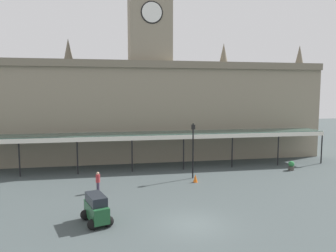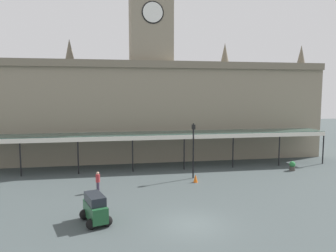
{
  "view_description": "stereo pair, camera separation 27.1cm",
  "coord_description": "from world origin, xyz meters",
  "px_view_note": "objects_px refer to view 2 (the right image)",
  "views": [
    {
      "loc": [
        -4.79,
        -18.01,
        7.93
      ],
      "look_at": [
        0.0,
        8.16,
        5.16
      ],
      "focal_mm": 34.16,
      "sensor_mm": 36.0,
      "label": 1
    },
    {
      "loc": [
        -4.53,
        -18.06,
        7.93
      ],
      "look_at": [
        0.0,
        8.16,
        5.16
      ],
      "focal_mm": 34.16,
      "sensor_mm": 36.0,
      "label": 2
    }
  ],
  "objects_px": {
    "pedestrian_beside_cars": "(98,181)",
    "traffic_cone": "(196,178)",
    "victorian_lamppost": "(193,144)",
    "planter_by_canopy": "(292,166)",
    "car_green_van": "(95,210)"
  },
  "relations": [
    {
      "from": "pedestrian_beside_cars",
      "to": "traffic_cone",
      "type": "distance_m",
      "value": 8.56
    },
    {
      "from": "victorian_lamppost",
      "to": "planter_by_canopy",
      "type": "height_order",
      "value": "victorian_lamppost"
    },
    {
      "from": "victorian_lamppost",
      "to": "traffic_cone",
      "type": "relative_size",
      "value": 7.16
    },
    {
      "from": "car_green_van",
      "to": "victorian_lamppost",
      "type": "xyz_separation_m",
      "value": [
        8.43,
        8.96,
        2.38
      ]
    },
    {
      "from": "pedestrian_beside_cars",
      "to": "planter_by_canopy",
      "type": "distance_m",
      "value": 19.68
    },
    {
      "from": "traffic_cone",
      "to": "car_green_van",
      "type": "bearing_deg",
      "value": -137.66
    },
    {
      "from": "traffic_cone",
      "to": "pedestrian_beside_cars",
      "type": "bearing_deg",
      "value": -170.6
    },
    {
      "from": "pedestrian_beside_cars",
      "to": "traffic_cone",
      "type": "height_order",
      "value": "pedestrian_beside_cars"
    },
    {
      "from": "victorian_lamppost",
      "to": "planter_by_canopy",
      "type": "bearing_deg",
      "value": 5.93
    },
    {
      "from": "pedestrian_beside_cars",
      "to": "traffic_cone",
      "type": "relative_size",
      "value": 2.32
    },
    {
      "from": "car_green_van",
      "to": "planter_by_canopy",
      "type": "relative_size",
      "value": 2.68
    },
    {
      "from": "victorian_lamppost",
      "to": "planter_by_canopy",
      "type": "distance_m",
      "value": 11.13
    },
    {
      "from": "car_green_van",
      "to": "victorian_lamppost",
      "type": "relative_size",
      "value": 0.5
    },
    {
      "from": "planter_by_canopy",
      "to": "traffic_cone",
      "type": "bearing_deg",
      "value": -167.01
    },
    {
      "from": "car_green_van",
      "to": "pedestrian_beside_cars",
      "type": "bearing_deg",
      "value": 91.12
    }
  ]
}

